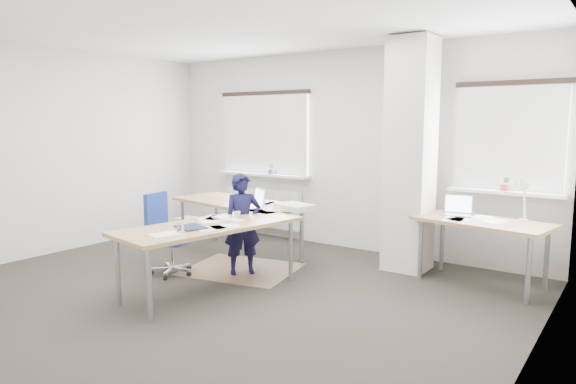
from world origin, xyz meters
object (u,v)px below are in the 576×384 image
Objects in this scene: person at (243,224)px; desk_main at (229,215)px; desk_side at (483,224)px; task_chair at (169,252)px.

desk_main is at bearing 130.12° from person.
person is (0.20, 0.01, -0.09)m from desk_main.
desk_side is 2.70m from person.
person reaches higher than desk_main.
person is at bearing 25.99° from task_chair.
task_chair reaches higher than desk_main.
person is at bearing -143.94° from desk_side.
desk_side reaches higher than person.
desk_side reaches higher than desk_main.
desk_main is at bearing 34.78° from task_chair.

